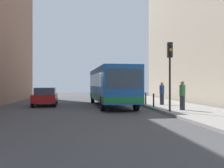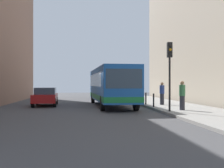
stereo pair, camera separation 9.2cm
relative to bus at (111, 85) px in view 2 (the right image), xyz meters
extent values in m
plane|color=#424244|center=(-0.72, -3.98, -1.73)|extent=(80.00, 80.00, 0.00)
cube|color=gray|center=(4.68, -3.98, -1.65)|extent=(4.40, 40.00, 0.15)
cube|color=#19519E|center=(0.00, -0.11, 0.02)|extent=(2.89, 11.08, 2.50)
cube|color=#197238|center=(0.00, -0.11, -0.93)|extent=(2.91, 11.10, 0.36)
cube|color=#2D3D4C|center=(0.20, -5.58, 0.37)|extent=(2.26, 0.14, 1.20)
cube|color=#2D3D4C|center=(-0.01, 0.39, 0.37)|extent=(2.85, 9.48, 1.00)
cylinder|color=black|center=(1.27, -3.96, -1.23)|extent=(0.32, 1.01, 1.00)
cylinder|color=black|center=(-0.99, -4.04, -1.23)|extent=(0.32, 1.01, 1.00)
cylinder|color=black|center=(0.99, 3.83, -1.23)|extent=(0.32, 1.01, 1.00)
cylinder|color=black|center=(-1.26, 3.75, -1.23)|extent=(0.32, 1.01, 1.00)
cube|color=maroon|center=(-5.26, 0.85, -1.09)|extent=(1.97, 4.47, 0.64)
cube|color=#2D3D4C|center=(-5.27, 1.00, -0.51)|extent=(1.69, 2.52, 0.52)
cylinder|color=black|center=(-4.39, -0.62, -1.41)|extent=(0.24, 0.65, 0.64)
cylinder|color=black|center=(-6.03, -0.68, -1.41)|extent=(0.24, 0.65, 0.64)
cylinder|color=black|center=(-4.50, 2.38, -1.41)|extent=(0.24, 0.65, 0.64)
cylinder|color=black|center=(-6.14, 2.32, -1.41)|extent=(0.24, 0.65, 0.64)
cube|color=black|center=(0.66, 10.92, -1.09)|extent=(1.80, 4.40, 0.64)
cube|color=#2D3D4C|center=(0.66, 11.07, -0.51)|extent=(1.60, 2.47, 0.52)
cylinder|color=black|center=(1.48, 9.42, -1.41)|extent=(0.22, 0.64, 0.64)
cylinder|color=black|center=(-0.16, 9.42, -1.41)|extent=(0.22, 0.64, 0.64)
cylinder|color=black|center=(1.48, 12.42, -1.41)|extent=(0.22, 0.64, 0.64)
cylinder|color=black|center=(-0.16, 12.42, -1.41)|extent=(0.22, 0.64, 0.64)
cylinder|color=black|center=(2.83, -6.26, 0.02)|extent=(0.12, 0.12, 3.20)
cube|color=black|center=(2.83, -6.26, 2.07)|extent=(0.28, 0.24, 0.90)
sphere|color=black|center=(2.83, -6.39, 2.35)|extent=(0.16, 0.16, 0.16)
sphere|color=orange|center=(2.83, -6.39, 2.07)|extent=(0.16, 0.16, 0.16)
sphere|color=black|center=(2.83, -6.39, 1.79)|extent=(0.16, 0.16, 0.16)
cylinder|color=black|center=(2.73, -3.03, -1.10)|extent=(0.11, 0.11, 0.95)
cylinder|color=black|center=(2.73, -0.71, -1.10)|extent=(0.11, 0.11, 0.95)
cylinder|color=black|center=(2.73, 1.62, -1.10)|extent=(0.11, 0.11, 0.95)
cylinder|color=black|center=(2.73, 3.94, -1.10)|extent=(0.11, 0.11, 0.95)
cylinder|color=#26262D|center=(3.88, -5.54, -1.13)|extent=(0.32, 0.32, 0.89)
cylinder|color=#336B3F|center=(3.88, -5.54, -0.35)|extent=(0.38, 0.38, 0.68)
sphere|color=#8C6647|center=(3.88, -5.54, 0.12)|extent=(0.24, 0.24, 0.24)
cylinder|color=#26262D|center=(3.95, -1.02, -1.14)|extent=(0.32, 0.32, 0.86)
cylinder|color=navy|center=(3.95, -1.02, -0.38)|extent=(0.38, 0.38, 0.67)
sphere|color=#8C6647|center=(3.95, -1.02, 0.07)|extent=(0.24, 0.24, 0.24)
camera|label=1|loc=(-2.55, -22.18, 0.03)|focal=44.42mm
camera|label=2|loc=(-2.46, -22.19, 0.03)|focal=44.42mm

